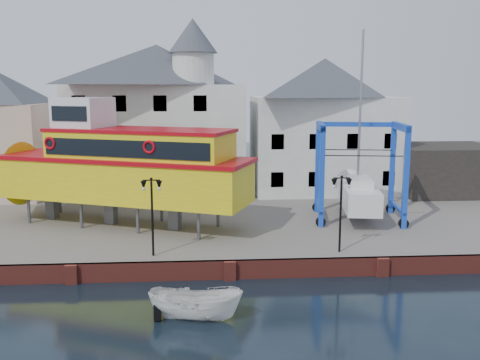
{
  "coord_description": "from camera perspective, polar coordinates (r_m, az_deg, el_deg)",
  "views": [
    {
      "loc": [
        -1.29,
        -26.22,
        9.76
      ],
      "look_at": [
        1.0,
        7.0,
        4.0
      ],
      "focal_mm": 40.0,
      "sensor_mm": 36.0,
      "label": 1
    }
  ],
  "objects": [
    {
      "name": "travel_lift",
      "position": [
        37.25,
        12.35,
        -0.74
      ],
      "size": [
        6.42,
        8.47,
        12.47
      ],
      "rotation": [
        0.0,
        0.0,
        -0.15
      ],
      "color": "blue",
      "rests_on": "hardstanding"
    },
    {
      "name": "building_white_main",
      "position": [
        44.82,
        -8.58,
        6.61
      ],
      "size": [
        14.0,
        8.3,
        14.0
      ],
      "color": "silver",
      "rests_on": "hardstanding"
    },
    {
      "name": "tour_boat",
      "position": [
        35.29,
        -13.75,
        1.52
      ],
      "size": [
        18.98,
        11.22,
        8.14
      ],
      "rotation": [
        0.0,
        0.0,
        -0.39
      ],
      "color": "#59595E",
      "rests_on": "hardstanding"
    },
    {
      "name": "building_white_right",
      "position": [
        46.48,
        8.9,
        5.8
      ],
      "size": [
        12.0,
        8.0,
        11.2
      ],
      "color": "silver",
      "rests_on": "hardstanding"
    },
    {
      "name": "motorboat_a",
      "position": [
        23.64,
        -4.77,
        -14.61
      ],
      "size": [
        4.32,
        2.31,
        1.58
      ],
      "primitive_type": "imported",
      "rotation": [
        0.0,
        0.0,
        1.37
      ],
      "color": "silver",
      "rests_on": "ground"
    },
    {
      "name": "hardstanding",
      "position": [
        38.37,
        -1.91,
        -4.15
      ],
      "size": [
        44.0,
        22.0,
        1.0
      ],
      "primitive_type": "cube",
      "color": "#655E57",
      "rests_on": "ground"
    },
    {
      "name": "lamp_post_right",
      "position": [
        28.92,
        10.74,
        -1.5
      ],
      "size": [
        1.12,
        0.32,
        4.2
      ],
      "color": "black",
      "rests_on": "hardstanding"
    },
    {
      "name": "lamp_post_left",
      "position": [
        28.11,
        -9.4,
        -1.78
      ],
      "size": [
        1.12,
        0.32,
        4.2
      ],
      "color": "black",
      "rests_on": "hardstanding"
    },
    {
      "name": "shed_dark",
      "position": [
        48.22,
        20.99,
        1.1
      ],
      "size": [
        8.0,
        7.0,
        4.0
      ],
      "primitive_type": "cube",
      "color": "black",
      "rests_on": "hardstanding"
    },
    {
      "name": "quay_wall",
      "position": [
        27.93,
        -1.09,
        -9.55
      ],
      "size": [
        44.0,
        0.47,
        1.0
      ],
      "color": "maroon",
      "rests_on": "ground"
    },
    {
      "name": "ground",
      "position": [
        28.01,
        -1.07,
        -10.58
      ],
      "size": [
        140.0,
        140.0,
        0.0
      ],
      "primitive_type": "plane",
      "color": "black",
      "rests_on": "ground"
    }
  ]
}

